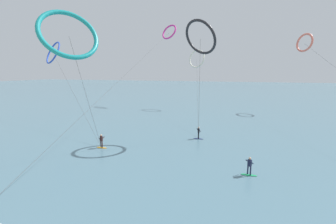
{
  "coord_description": "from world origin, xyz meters",
  "views": [
    {
      "loc": [
        6.62,
        1.0,
        9.28
      ],
      "look_at": [
        0.0,
        22.24,
        5.26
      ],
      "focal_mm": 24.38,
      "sensor_mm": 36.0,
      "label": 1
    }
  ],
  "objects_px": {
    "kite_coral": "(305,43)",
    "kite_teal": "(69,34)",
    "surfer_navy": "(198,134)",
    "kite_magenta": "(169,32)",
    "surfer_amber": "(101,142)",
    "kite_cobalt": "(53,53)",
    "kite_charcoal": "(200,37)",
    "surfer_emerald": "(249,167)",
    "kite_ivory": "(197,59)"
  },
  "relations": [
    {
      "from": "kite_charcoal",
      "to": "surfer_emerald",
      "type": "bearing_deg",
      "value": 156.55
    },
    {
      "from": "surfer_navy",
      "to": "kite_teal",
      "type": "xyz_separation_m",
      "value": [
        -10.2,
        -11.91,
        11.77
      ]
    },
    {
      "from": "surfer_amber",
      "to": "kite_cobalt",
      "type": "relative_size",
      "value": 0.07
    },
    {
      "from": "kite_teal",
      "to": "kite_magenta",
      "type": "bearing_deg",
      "value": 38.55
    },
    {
      "from": "surfer_navy",
      "to": "kite_magenta",
      "type": "bearing_deg",
      "value": -176.68
    },
    {
      "from": "kite_coral",
      "to": "kite_charcoal",
      "type": "xyz_separation_m",
      "value": [
        -18.2,
        -29.27,
        -2.01
      ]
    },
    {
      "from": "kite_magenta",
      "to": "kite_cobalt",
      "type": "distance_m",
      "value": 29.17
    },
    {
      "from": "kite_magenta",
      "to": "kite_charcoal",
      "type": "height_order",
      "value": "kite_magenta"
    },
    {
      "from": "surfer_emerald",
      "to": "kite_teal",
      "type": "height_order",
      "value": "kite_teal"
    },
    {
      "from": "surfer_emerald",
      "to": "kite_teal",
      "type": "relative_size",
      "value": 0.11
    },
    {
      "from": "surfer_amber",
      "to": "kite_coral",
      "type": "xyz_separation_m",
      "value": [
        28.82,
        35.79,
        14.58
      ]
    },
    {
      "from": "surfer_emerald",
      "to": "kite_charcoal",
      "type": "height_order",
      "value": "kite_charcoal"
    },
    {
      "from": "surfer_emerald",
      "to": "kite_teal",
      "type": "distance_m",
      "value": 20.34
    },
    {
      "from": "kite_magenta",
      "to": "kite_cobalt",
      "type": "height_order",
      "value": "kite_magenta"
    },
    {
      "from": "kite_ivory",
      "to": "surfer_navy",
      "type": "bearing_deg",
      "value": -52.93
    },
    {
      "from": "kite_magenta",
      "to": "kite_cobalt",
      "type": "bearing_deg",
      "value": -105.08
    },
    {
      "from": "surfer_navy",
      "to": "kite_cobalt",
      "type": "bearing_deg",
      "value": -125.68
    },
    {
      "from": "surfer_amber",
      "to": "kite_charcoal",
      "type": "bearing_deg",
      "value": -126.08
    },
    {
      "from": "surfer_amber",
      "to": "kite_charcoal",
      "type": "relative_size",
      "value": 0.11
    },
    {
      "from": "surfer_amber",
      "to": "surfer_navy",
      "type": "bearing_deg",
      "value": -123.43
    },
    {
      "from": "surfer_amber",
      "to": "kite_magenta",
      "type": "xyz_separation_m",
      "value": [
        -3.01,
        37.74,
        18.66
      ]
    },
    {
      "from": "kite_cobalt",
      "to": "kite_magenta",
      "type": "bearing_deg",
      "value": 78.47
    },
    {
      "from": "kite_coral",
      "to": "surfer_navy",
      "type": "bearing_deg",
      "value": -69.81
    },
    {
      "from": "surfer_amber",
      "to": "kite_teal",
      "type": "height_order",
      "value": "kite_teal"
    },
    {
      "from": "kite_magenta",
      "to": "kite_teal",
      "type": "xyz_separation_m",
      "value": [
        3.38,
        -42.47,
        -6.89
      ]
    },
    {
      "from": "kite_magenta",
      "to": "kite_coral",
      "type": "bearing_deg",
      "value": 20.34
    },
    {
      "from": "kite_teal",
      "to": "kite_charcoal",
      "type": "bearing_deg",
      "value": -8.35
    },
    {
      "from": "kite_ivory",
      "to": "kite_cobalt",
      "type": "relative_size",
      "value": 1.18
    },
    {
      "from": "surfer_navy",
      "to": "kite_magenta",
      "type": "relative_size",
      "value": 0.03
    },
    {
      "from": "kite_coral",
      "to": "kite_magenta",
      "type": "bearing_deg",
      "value": -130.78
    },
    {
      "from": "kite_magenta",
      "to": "kite_coral",
      "type": "relative_size",
      "value": 1.07
    },
    {
      "from": "kite_coral",
      "to": "kite_teal",
      "type": "height_order",
      "value": "kite_coral"
    },
    {
      "from": "kite_charcoal",
      "to": "kite_coral",
      "type": "bearing_deg",
      "value": -89.72
    },
    {
      "from": "kite_ivory",
      "to": "kite_cobalt",
      "type": "bearing_deg",
      "value": -119.87
    },
    {
      "from": "kite_cobalt",
      "to": "surfer_navy",
      "type": "bearing_deg",
      "value": 12.36
    },
    {
      "from": "kite_coral",
      "to": "kite_charcoal",
      "type": "relative_size",
      "value": 3.18
    },
    {
      "from": "surfer_navy",
      "to": "kite_charcoal",
      "type": "distance_m",
      "value": 12.59
    },
    {
      "from": "kite_magenta",
      "to": "kite_cobalt",
      "type": "xyz_separation_m",
      "value": [
        -17.86,
        -22.11,
        -6.56
      ]
    },
    {
      "from": "kite_magenta",
      "to": "kite_teal",
      "type": "distance_m",
      "value": 43.15
    },
    {
      "from": "kite_charcoal",
      "to": "kite_cobalt",
      "type": "bearing_deg",
      "value": 16.03
    },
    {
      "from": "surfer_emerald",
      "to": "surfer_navy",
      "type": "height_order",
      "value": "same"
    },
    {
      "from": "surfer_navy",
      "to": "kite_charcoal",
      "type": "bearing_deg",
      "value": -16.07
    },
    {
      "from": "kite_ivory",
      "to": "kite_charcoal",
      "type": "xyz_separation_m",
      "value": [
        5.3,
        -26.99,
        1.19
      ]
    },
    {
      "from": "kite_coral",
      "to": "kite_teal",
      "type": "distance_m",
      "value": 49.59
    },
    {
      "from": "surfer_emerald",
      "to": "surfer_navy",
      "type": "xyz_separation_m",
      "value": [
        -6.23,
        9.68,
        0.0
      ]
    },
    {
      "from": "kite_charcoal",
      "to": "kite_cobalt",
      "type": "distance_m",
      "value": 32.78
    },
    {
      "from": "kite_ivory",
      "to": "kite_cobalt",
      "type": "height_order",
      "value": "kite_cobalt"
    },
    {
      "from": "surfer_amber",
      "to": "kite_charcoal",
      "type": "xyz_separation_m",
      "value": [
        10.62,
        6.53,
        12.57
      ]
    },
    {
      "from": "surfer_navy",
      "to": "kite_teal",
      "type": "relative_size",
      "value": 0.11
    },
    {
      "from": "surfer_emerald",
      "to": "surfer_amber",
      "type": "bearing_deg",
      "value": -151.81
    }
  ]
}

